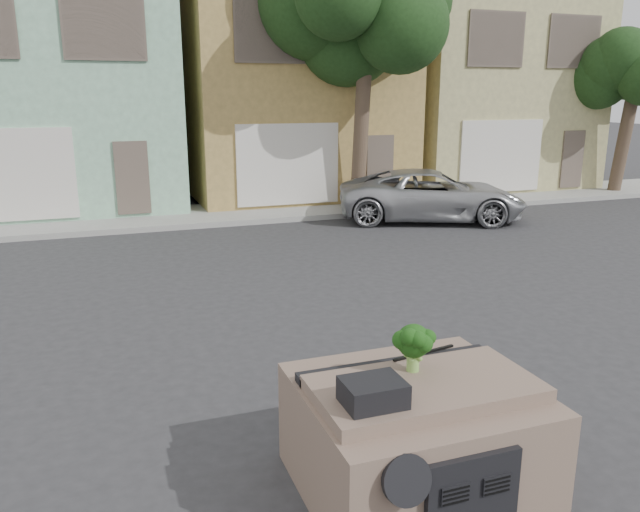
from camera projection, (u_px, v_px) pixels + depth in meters
ground_plane at (307, 360)px, 8.43m from camera, size 120.00×120.00×0.00m
sidewalk at (191, 216)px, 17.98m from camera, size 40.00×3.00×0.15m
townhouse_mint at (53, 85)px, 19.54m from camera, size 7.20×8.20×7.55m
townhouse_tan at (283, 86)px, 22.00m from camera, size 7.20×8.20×7.55m
townhouse_beige at (466, 86)px, 24.46m from camera, size 7.20×8.20×7.55m
silver_pickup at (430, 220)px, 17.75m from camera, size 5.70×4.19×1.44m
tree_near at (362, 67)px, 17.93m from camera, size 4.40×4.00×8.50m
tree_far at (627, 109)px, 21.52m from camera, size 3.20×3.00×6.00m
car_dashboard at (414, 432)px, 5.56m from camera, size 2.00×1.80×1.12m
instrument_hump at (373, 392)px, 4.89m from camera, size 0.48×0.38×0.20m
wiper_arm at (424, 353)px, 5.86m from camera, size 0.69×0.15×0.02m
broccoli at (413, 347)px, 5.45m from camera, size 0.39×0.39×0.44m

